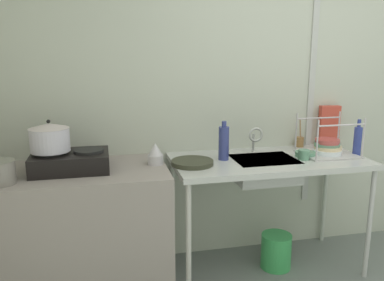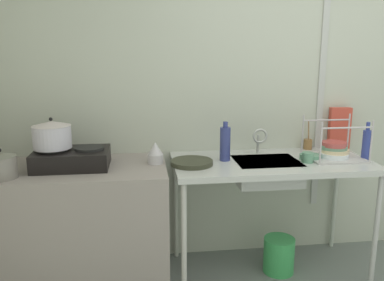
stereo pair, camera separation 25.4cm
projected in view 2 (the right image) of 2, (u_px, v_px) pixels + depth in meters
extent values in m
cube|color=beige|center=(310.00, 96.00, 3.19)|extent=(5.58, 0.10, 2.55)
cube|color=#BABBB7|center=(322.00, 80.00, 3.11)|extent=(0.05, 0.01, 2.04)
cube|color=gray|center=(82.00, 227.00, 2.78)|extent=(1.18, 0.68, 0.86)
cube|color=#BABBB7|center=(271.00, 163.00, 2.86)|extent=(1.41, 0.68, 0.04)
cylinder|color=beige|center=(184.00, 243.00, 2.58)|extent=(0.04, 0.04, 0.82)
cylinder|color=#B6B4B4|center=(376.00, 232.00, 2.74)|extent=(0.04, 0.04, 0.82)
cylinder|color=beige|center=(176.00, 208.00, 3.16)|extent=(0.04, 0.04, 0.82)
cylinder|color=#B7BDB2|center=(335.00, 200.00, 3.32)|extent=(0.04, 0.04, 0.82)
cube|color=black|center=(72.00, 159.00, 2.67)|extent=(0.49, 0.34, 0.12)
cylinder|color=black|center=(53.00, 149.00, 2.64)|extent=(0.19, 0.19, 0.02)
cylinder|color=black|center=(89.00, 148.00, 2.67)|extent=(0.19, 0.19, 0.02)
cylinder|color=silver|center=(52.00, 137.00, 2.62)|extent=(0.25, 0.25, 0.15)
cone|color=beige|center=(51.00, 123.00, 2.60)|extent=(0.25, 0.25, 0.03)
sphere|color=black|center=(51.00, 119.00, 2.59)|extent=(0.02, 0.02, 0.02)
cylinder|color=gray|center=(1.00, 167.00, 2.43)|extent=(0.18, 0.18, 0.14)
cone|color=slate|center=(0.00, 154.00, 2.42)|extent=(0.19, 0.19, 0.02)
cylinder|color=silver|center=(156.00, 159.00, 2.77)|extent=(0.11, 0.11, 0.07)
cone|color=silver|center=(155.00, 148.00, 2.75)|extent=(0.10, 0.10, 0.09)
cube|color=#BABBB7|center=(266.00, 171.00, 2.86)|extent=(0.45, 0.37, 0.16)
cylinder|color=#BABBB7|center=(258.00, 144.00, 3.03)|extent=(0.02, 0.02, 0.14)
torus|color=#BABBB7|center=(260.00, 136.00, 2.97)|extent=(0.11, 0.02, 0.11)
cylinder|color=#333526|center=(192.00, 162.00, 2.74)|extent=(0.29, 0.29, 0.03)
cylinder|color=#B9B1B7|center=(321.00, 144.00, 2.70)|extent=(0.01, 0.01, 0.30)
cylinder|color=#B9B1B7|center=(371.00, 142.00, 2.74)|extent=(0.01, 0.01, 0.30)
cylinder|color=#B9B1B7|center=(303.00, 134.00, 3.00)|extent=(0.01, 0.01, 0.30)
cylinder|color=#B9B1B7|center=(348.00, 133.00, 3.05)|extent=(0.01, 0.01, 0.30)
cylinder|color=#B9B1B7|center=(348.00, 128.00, 2.70)|extent=(0.36, 0.01, 0.01)
cylinder|color=#B9B1B7|center=(327.00, 120.00, 3.00)|extent=(0.36, 0.01, 0.01)
cube|color=#BDB9B9|center=(334.00, 157.00, 2.90)|extent=(0.38, 0.33, 0.01)
cylinder|color=white|center=(334.00, 155.00, 2.89)|extent=(0.21, 0.21, 0.03)
cylinder|color=beige|center=(335.00, 151.00, 2.89)|extent=(0.20, 0.20, 0.03)
cylinder|color=slate|center=(334.00, 147.00, 2.89)|extent=(0.19, 0.19, 0.03)
cylinder|color=#B34A47|center=(334.00, 144.00, 2.88)|extent=(0.18, 0.18, 0.03)
cylinder|color=#609979|center=(308.00, 157.00, 2.79)|extent=(0.08, 0.08, 0.07)
cylinder|color=#609A7A|center=(310.00, 157.00, 2.87)|extent=(0.15, 0.15, 0.04)
cylinder|color=navy|center=(225.00, 144.00, 2.82)|extent=(0.07, 0.07, 0.24)
cylinder|color=navy|center=(225.00, 125.00, 2.79)|extent=(0.03, 0.03, 0.04)
cylinder|color=#2F3D8E|center=(366.00, 145.00, 2.86)|extent=(0.06, 0.06, 0.21)
cylinder|color=#2F3D8E|center=(368.00, 126.00, 2.83)|extent=(0.03, 0.03, 0.06)
cube|color=#C74434|center=(339.00, 128.00, 3.18)|extent=(0.17, 0.08, 0.33)
cylinder|color=olive|center=(308.00, 144.00, 3.17)|extent=(0.07, 0.07, 0.08)
cylinder|color=olive|center=(309.00, 133.00, 3.15)|extent=(0.02, 0.06, 0.21)
cylinder|color=green|center=(279.00, 255.00, 2.99)|extent=(0.23, 0.23, 0.27)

